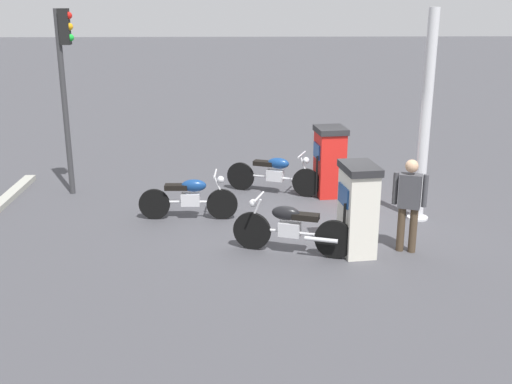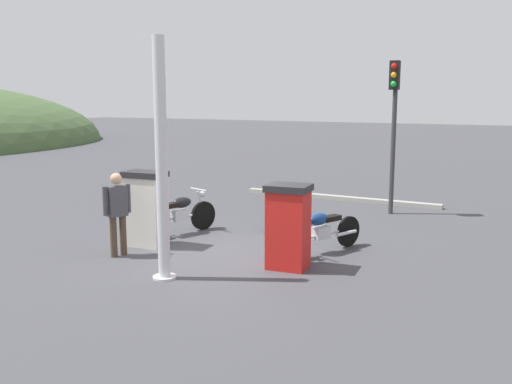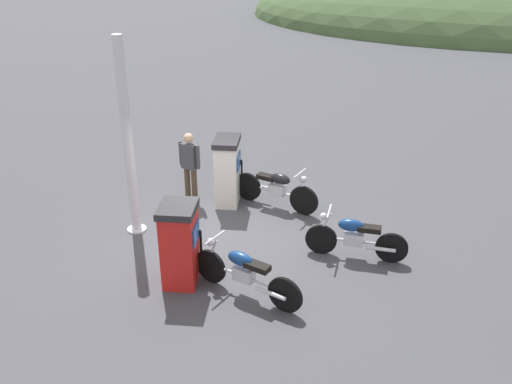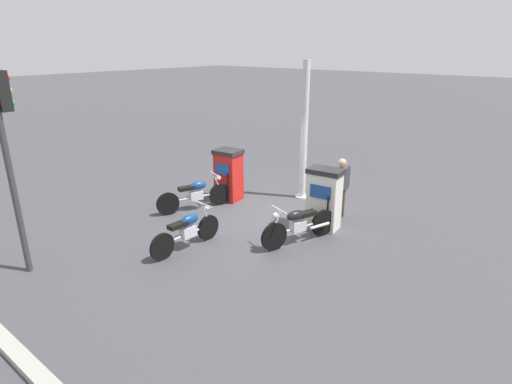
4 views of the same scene
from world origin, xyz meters
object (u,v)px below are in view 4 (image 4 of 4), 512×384
object	(u,v)px
fuel_pump_far	(324,198)
attendant_person	(341,184)
motorcycle_extra	(187,230)
roadside_traffic_light	(8,141)
motorcycle_far_pump	(299,224)
motorcycle_near_pump	(195,194)
fuel_pump_near	(229,175)
canopy_support_pole	(304,135)

from	to	relation	value
fuel_pump_far	attendant_person	xyz separation A→B (m)	(-0.86, -0.02, 0.13)
motorcycle_extra	roadside_traffic_light	size ratio (longest dim) A/B	0.49
roadside_traffic_light	motorcycle_far_pump	bearing A→B (deg)	141.67
motorcycle_near_pump	motorcycle_far_pump	world-z (taller)	motorcycle_far_pump
fuel_pump_near	motorcycle_near_pump	bearing A→B (deg)	-7.76
fuel_pump_near	motorcycle_extra	bearing A→B (deg)	26.38
fuel_pump_far	motorcycle_extra	xyz separation A→B (m)	(2.92, -1.76, -0.33)
fuel_pump_near	fuel_pump_far	xyz separation A→B (m)	(-0.00, 3.21, 0.02)
fuel_pump_far	roadside_traffic_light	distance (m)	6.86
attendant_person	roadside_traffic_light	bearing A→B (deg)	-28.51
motorcycle_extra	fuel_pump_near	bearing A→B (deg)	-153.62
attendant_person	canopy_support_pole	size ratio (longest dim) A/B	0.40
motorcycle_far_pump	motorcycle_extra	size ratio (longest dim) A/B	1.04
motorcycle_near_pump	roadside_traffic_light	xyz separation A→B (m)	(4.39, -0.15, 2.21)
roadside_traffic_light	canopy_support_pole	xyz separation A→B (m)	(-7.10, 1.88, -0.76)
fuel_pump_far	roadside_traffic_light	bearing A→B (deg)	-32.28
fuel_pump_near	attendant_person	world-z (taller)	attendant_person
motorcycle_extra	motorcycle_far_pump	bearing A→B (deg)	135.75
fuel_pump_near	motorcycle_near_pump	xyz separation A→B (m)	(1.18, -0.16, -0.30)
fuel_pump_near	motorcycle_far_pump	world-z (taller)	fuel_pump_near
fuel_pump_far	motorcycle_far_pump	bearing A→B (deg)	0.38
attendant_person	motorcycle_extra	bearing A→B (deg)	-24.62
motorcycle_near_pump	canopy_support_pole	distance (m)	3.53
roadside_traffic_light	motorcycle_extra	bearing A→B (deg)	146.38
canopy_support_pole	motorcycle_near_pump	bearing A→B (deg)	-32.59
fuel_pump_far	motorcycle_near_pump	distance (m)	3.58
motorcycle_extra	roadside_traffic_light	distance (m)	3.88
motorcycle_far_pump	roadside_traffic_light	xyz separation A→B (m)	(4.46, -3.53, 2.21)
attendant_person	roadside_traffic_light	xyz separation A→B (m)	(6.43, -3.50, 1.76)
fuel_pump_near	fuel_pump_far	bearing A→B (deg)	90.00
motorcycle_near_pump	motorcycle_far_pump	distance (m)	3.38
fuel_pump_far	motorcycle_far_pump	xyz separation A→B (m)	(1.11, 0.01, -0.32)
motorcycle_far_pump	attendant_person	size ratio (longest dim) A/B	1.24
fuel_pump_far	canopy_support_pole	bearing A→B (deg)	-133.03
motorcycle_far_pump	attendant_person	xyz separation A→B (m)	(-1.97, -0.03, 0.45)
motorcycle_far_pump	motorcycle_extra	world-z (taller)	motorcycle_far_pump
motorcycle_near_pump	roadside_traffic_light	bearing A→B (deg)	-1.94
motorcycle_near_pump	motorcycle_extra	bearing A→B (deg)	42.72
motorcycle_near_pump	fuel_pump_near	bearing A→B (deg)	172.24
motorcycle_far_pump	attendant_person	world-z (taller)	attendant_person
fuel_pump_far	motorcycle_near_pump	size ratio (longest dim) A/B	0.76
attendant_person	fuel_pump_far	bearing A→B (deg)	1.56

